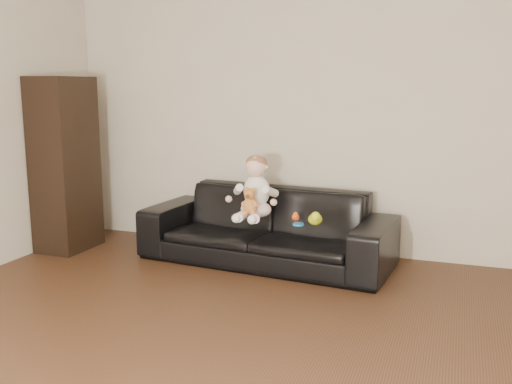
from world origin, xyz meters
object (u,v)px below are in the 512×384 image
at_px(cabinet, 65,165).
at_px(toy_green, 315,219).
at_px(teddy_bear, 250,201).
at_px(sofa, 266,227).
at_px(toy_blue_disc, 298,224).
at_px(baby, 255,191).
at_px(toy_rattle, 296,217).

distance_m(cabinet, toy_green, 2.39).
xyz_separation_m(cabinet, teddy_bear, (1.84, -0.05, -0.21)).
bearing_deg(sofa, toy_green, -16.73).
relative_size(toy_green, toy_blue_disc, 1.49).
relative_size(sofa, baby, 4.05).
xyz_separation_m(sofa, cabinet, (-1.89, -0.23, 0.48)).
bearing_deg(baby, toy_blue_disc, -26.09).
xyz_separation_m(teddy_bear, toy_green, (0.53, 0.09, -0.13)).
height_order(sofa, toy_rattle, sofa).
distance_m(cabinet, toy_blue_disc, 2.27).
bearing_deg(toy_green, cabinet, -179.09).
bearing_deg(teddy_bear, sofa, 76.89).
relative_size(teddy_bear, toy_blue_disc, 2.39).
bearing_deg(toy_rattle, toy_blue_disc, -65.27).
height_order(cabinet, toy_blue_disc, cabinet).
height_order(cabinet, baby, cabinet).
bearing_deg(cabinet, toy_green, 1.22).
relative_size(cabinet, toy_rattle, 24.78).
distance_m(cabinet, baby, 1.84).
bearing_deg(teddy_bear, toy_green, 6.10).
xyz_separation_m(toy_rattle, toy_blue_disc, (0.06, -0.13, -0.03)).
distance_m(sofa, toy_green, 0.54).
xyz_separation_m(teddy_bear, toy_blue_disc, (0.40, 0.03, -0.17)).
bearing_deg(baby, toy_rattle, -7.69).
bearing_deg(sofa, toy_rattle, -15.64).
height_order(baby, toy_rattle, baby).
bearing_deg(baby, toy_green, -16.75).
distance_m(sofa, toy_rattle, 0.34).
relative_size(sofa, toy_blue_disc, 23.27).
height_order(cabinet, teddy_bear, cabinet).
height_order(sofa, toy_green, sofa).
distance_m(baby, toy_green, 0.57).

